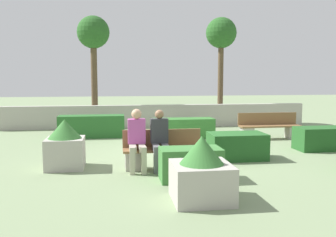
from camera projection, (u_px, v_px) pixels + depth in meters
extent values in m
plane|color=gray|center=(177.00, 154.00, 9.85)|extent=(60.00, 60.00, 0.00)
cube|color=#ADA89E|center=(155.00, 116.00, 15.09)|extent=(12.53, 0.30, 0.91)
cube|color=brown|center=(163.00, 150.00, 8.31)|extent=(1.78, 0.44, 0.05)
cube|color=brown|center=(162.00, 138.00, 8.52)|extent=(1.78, 0.04, 0.40)
cube|color=#ADA89E|center=(134.00, 161.00, 8.24)|extent=(0.36, 0.40, 0.40)
cube|color=#ADA89E|center=(192.00, 159.00, 8.43)|extent=(0.36, 0.40, 0.40)
cube|color=brown|center=(270.00, 126.00, 12.27)|extent=(2.03, 0.44, 0.05)
cube|color=brown|center=(267.00, 119.00, 12.49)|extent=(2.03, 0.04, 0.40)
cube|color=#ADA89E|center=(247.00, 133.00, 12.19)|extent=(0.36, 0.40, 0.40)
cube|color=#ADA89E|center=(292.00, 132.00, 12.41)|extent=(0.36, 0.40, 0.40)
cube|color=slate|center=(156.00, 148.00, 8.06)|extent=(0.14, 0.46, 0.13)
cube|color=slate|center=(165.00, 147.00, 8.09)|extent=(0.14, 0.46, 0.13)
cube|color=slate|center=(156.00, 160.00, 7.86)|extent=(0.11, 0.11, 0.58)
cube|color=slate|center=(168.00, 160.00, 7.89)|extent=(0.11, 0.11, 0.58)
cube|color=#333338|center=(159.00, 131.00, 8.28)|extent=(0.38, 0.22, 0.54)
sphere|color=#936B4C|center=(159.00, 114.00, 8.22)|extent=(0.20, 0.20, 0.20)
cube|color=#B2A893|center=(133.00, 148.00, 7.99)|extent=(0.14, 0.46, 0.13)
cube|color=#B2A893|center=(142.00, 148.00, 8.02)|extent=(0.14, 0.46, 0.13)
cube|color=#B2A893|center=(132.00, 161.00, 7.79)|extent=(0.11, 0.11, 0.58)
cube|color=#B2A893|center=(144.00, 161.00, 7.82)|extent=(0.11, 0.11, 0.58)
cube|color=#B74C9E|center=(137.00, 131.00, 8.21)|extent=(0.38, 0.22, 0.54)
sphere|color=tan|center=(136.00, 114.00, 8.14)|extent=(0.22, 0.22, 0.22)
cube|color=#33702D|center=(184.00, 128.00, 12.44)|extent=(1.99, 0.72, 0.66)
cube|color=#3D7A38|center=(191.00, 164.00, 7.39)|extent=(1.21, 0.65, 0.64)
cube|color=#286028|center=(92.00, 126.00, 12.61)|extent=(2.18, 0.70, 0.74)
cube|color=#235623|center=(237.00, 146.00, 9.29)|extent=(1.37, 0.86, 0.65)
cube|color=#235623|center=(334.00, 138.00, 10.50)|extent=(2.19, 0.75, 0.64)
cube|color=#ADA89E|center=(201.00, 182.00, 6.15)|extent=(0.96, 0.96, 0.62)
cone|color=#387533|center=(202.00, 150.00, 6.09)|extent=(0.73, 0.73, 0.46)
cube|color=#ADA89E|center=(65.00, 153.00, 8.34)|extent=(0.83, 0.83, 0.68)
cone|color=#387533|center=(65.00, 129.00, 8.28)|extent=(0.74, 0.74, 0.42)
cylinder|color=brown|center=(94.00, 84.00, 15.71)|extent=(0.26, 0.26, 3.51)
sphere|color=#285B23|center=(93.00, 32.00, 15.47)|extent=(1.34, 1.34, 1.34)
cylinder|color=brown|center=(220.00, 82.00, 16.57)|extent=(0.24, 0.24, 3.58)
sphere|color=#285B23|center=(221.00, 33.00, 16.33)|extent=(1.34, 1.34, 1.34)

